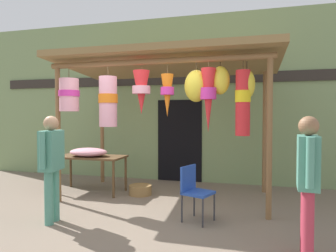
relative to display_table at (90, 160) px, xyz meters
The scene contains 9 objects.
ground_plane 1.91m from the display_table, 37.03° to the right, with size 30.00×30.00×0.00m, color #756656.
shop_facade 2.58m from the display_table, 50.03° to the left, with size 10.76×0.29×4.03m.
market_stall_canopy 2.40m from the display_table, ahead, with size 4.26×2.25×2.80m.
display_table is the anchor object (origin of this frame).
flower_heap_on_table 0.19m from the display_table, 80.67° to the right, with size 0.81×0.57×0.18m.
folding_chair 2.70m from the display_table, 25.56° to the right, with size 0.51×0.51×0.84m.
wicker_basket_by_table 1.24m from the display_table, ahead, with size 0.46×0.46×0.20m, color olive.
vendor_in_orange 1.88m from the display_table, 78.17° to the right, with size 0.27×0.59×1.61m.
customer_foreground 4.41m from the display_table, 27.97° to the right, with size 0.25×0.59×1.61m.
Camera 1 is at (1.85, -4.70, 1.62)m, focal length 32.79 mm.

